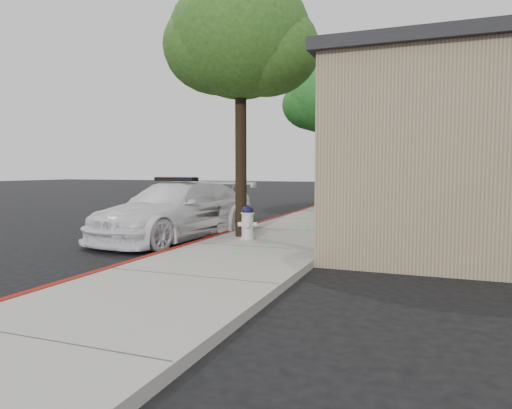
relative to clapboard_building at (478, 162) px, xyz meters
The scene contains 9 objects.
ground 11.42m from the clapboard_building, 126.62° to the right, with size 120.00×120.00×0.00m, color black.
sidewalk 8.13m from the clapboard_building, 130.31° to the right, with size 3.20×60.00×0.15m, color #99968B.
red_curb 9.18m from the clapboard_building, 137.85° to the right, with size 0.14×60.00×0.16m, color maroon.
clapboard_building is the anchor object (origin of this frame).
police_car 11.10m from the clapboard_building, 134.81° to the right, with size 3.00×5.57×1.66m.
fire_hydrant 9.98m from the clapboard_building, 124.74° to the right, with size 0.48×0.42×0.83m.
street_tree_near 10.11m from the clapboard_building, 128.06° to the right, with size 3.85×3.52×6.45m.
street_tree_mid 6.09m from the clapboard_building, behind, with size 3.12×2.99×5.70m.
street_tree_far 8.38m from the clapboard_building, 130.06° to the left, with size 2.85×2.61×4.93m.
Camera 1 is at (5.30, -9.45, 1.85)m, focal length 32.57 mm.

